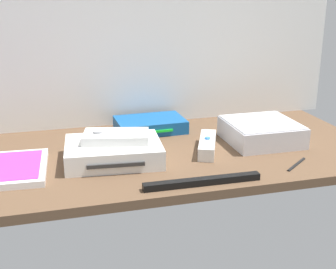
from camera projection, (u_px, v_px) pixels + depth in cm
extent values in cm
cube|color=brown|center=(168.00, 154.00, 109.94)|extent=(100.00, 48.00, 2.00)
cube|color=white|center=(144.00, 6.00, 122.08)|extent=(110.00, 1.20, 64.00)
cube|color=white|center=(113.00, 152.00, 102.53)|extent=(22.34, 17.80, 4.40)
cube|color=#2D2D2D|center=(116.00, 165.00, 94.87)|extent=(12.01, 1.66, 0.80)
cube|color=silver|center=(262.00, 133.00, 114.56)|extent=(17.08, 17.08, 5.00)
cube|color=silver|center=(263.00, 122.00, 113.73)|extent=(16.40, 16.40, 0.30)
cube|color=white|center=(13.00, 169.00, 97.03)|extent=(14.65, 19.74, 1.40)
cube|color=#B233B2|center=(13.00, 165.00, 96.78)|extent=(12.06, 16.94, 0.16)
cube|color=#145193|center=(150.00, 125.00, 123.56)|extent=(18.39, 12.59, 3.40)
cube|color=#19D833|center=(156.00, 132.00, 117.94)|extent=(8.01, 0.67, 0.60)
cube|color=white|center=(207.00, 145.00, 108.87)|extent=(8.98, 15.05, 3.00)
cylinder|color=#387FDB|center=(207.00, 138.00, 108.34)|extent=(1.40, 1.40, 0.40)
cube|color=white|center=(116.00, 137.00, 102.33)|extent=(15.85, 11.09, 2.00)
cylinder|color=#99999E|center=(98.00, 132.00, 101.82)|extent=(2.41, 2.41, 0.40)
cube|color=black|center=(202.00, 182.00, 90.82)|extent=(24.02, 2.14, 1.40)
cylinder|color=black|center=(296.00, 163.00, 100.82)|extent=(7.51, 6.11, 0.70)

